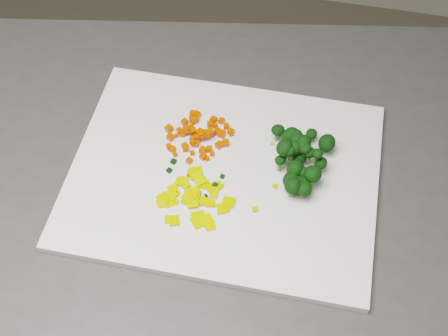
% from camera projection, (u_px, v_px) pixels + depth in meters
% --- Properties ---
extents(counter_block, '(1.11, 0.87, 0.90)m').
position_uv_depth(counter_block, '(246.00, 293.00, 1.35)').
color(counter_block, '#40403D').
rests_on(counter_block, ground).
extents(cutting_board, '(0.48, 0.37, 0.01)m').
position_uv_depth(cutting_board, '(224.00, 174.00, 0.98)').
color(cutting_board, white).
rests_on(cutting_board, counter_block).
extents(carrot_pile, '(0.11, 0.11, 0.03)m').
position_uv_depth(carrot_pile, '(199.00, 132.00, 1.00)').
color(carrot_pile, '#E03C02').
rests_on(carrot_pile, cutting_board).
extents(pepper_pile, '(0.12, 0.12, 0.02)m').
position_uv_depth(pepper_pile, '(193.00, 192.00, 0.94)').
color(pepper_pile, '#D5C70B').
rests_on(pepper_pile, cutting_board).
extents(broccoli_pile, '(0.13, 0.13, 0.06)m').
position_uv_depth(broccoli_pile, '(300.00, 153.00, 0.96)').
color(broccoli_pile, black).
rests_on(broccoli_pile, cutting_board).
extents(carrot_cube_0, '(0.01, 0.01, 0.01)m').
position_uv_depth(carrot_cube_0, '(217.00, 131.00, 1.02)').
color(carrot_cube_0, '#E03C02').
rests_on(carrot_cube_0, carrot_pile).
extents(carrot_cube_1, '(0.01, 0.01, 0.01)m').
position_uv_depth(carrot_cube_1, '(215.00, 125.00, 1.03)').
color(carrot_cube_1, '#E03C02').
rests_on(carrot_cube_1, carrot_pile).
extents(carrot_cube_2, '(0.01, 0.01, 0.01)m').
position_uv_depth(carrot_cube_2, '(231.00, 134.00, 1.02)').
color(carrot_cube_2, '#E03C02').
rests_on(carrot_cube_2, carrot_pile).
extents(carrot_cube_3, '(0.01, 0.01, 0.01)m').
position_uv_depth(carrot_cube_3, '(185.00, 146.00, 1.00)').
color(carrot_cube_3, '#E03C02').
rests_on(carrot_cube_3, carrot_pile).
extents(carrot_cube_4, '(0.01, 0.01, 0.01)m').
position_uv_depth(carrot_cube_4, '(221.00, 121.00, 1.03)').
color(carrot_cube_4, '#E03C02').
rests_on(carrot_cube_4, carrot_pile).
extents(carrot_cube_5, '(0.01, 0.01, 0.01)m').
position_uv_depth(carrot_cube_5, '(195.00, 138.00, 1.01)').
color(carrot_cube_5, '#E03C02').
rests_on(carrot_cube_5, carrot_pile).
extents(carrot_cube_6, '(0.01, 0.01, 0.01)m').
position_uv_depth(carrot_cube_6, '(209.00, 149.00, 1.00)').
color(carrot_cube_6, '#E03C02').
rests_on(carrot_cube_6, carrot_pile).
extents(carrot_cube_7, '(0.01, 0.01, 0.01)m').
position_uv_depth(carrot_cube_7, '(208.00, 134.00, 1.00)').
color(carrot_cube_7, '#E03C02').
rests_on(carrot_cube_7, carrot_pile).
extents(carrot_cube_8, '(0.01, 0.01, 0.01)m').
position_uv_depth(carrot_cube_8, '(202.00, 137.00, 1.00)').
color(carrot_cube_8, '#E03C02').
rests_on(carrot_cube_8, carrot_pile).
extents(carrot_cube_9, '(0.01, 0.01, 0.01)m').
position_uv_depth(carrot_cube_9, '(192.00, 153.00, 0.99)').
color(carrot_cube_9, '#E03C02').
rests_on(carrot_cube_9, carrot_pile).
extents(carrot_cube_10, '(0.01, 0.01, 0.01)m').
position_uv_depth(carrot_cube_10, '(191.00, 117.00, 1.04)').
color(carrot_cube_10, '#E03C02').
rests_on(carrot_cube_10, carrot_pile).
extents(carrot_cube_11, '(0.01, 0.01, 0.01)m').
position_uv_depth(carrot_cube_11, '(185.00, 122.00, 1.03)').
color(carrot_cube_11, '#E03C02').
rests_on(carrot_cube_11, carrot_pile).
extents(carrot_cube_12, '(0.01, 0.01, 0.01)m').
position_uv_depth(carrot_cube_12, '(197.00, 115.00, 1.04)').
color(carrot_cube_12, '#E03C02').
rests_on(carrot_cube_12, carrot_pile).
extents(carrot_cube_13, '(0.01, 0.01, 0.01)m').
position_uv_depth(carrot_cube_13, '(196.00, 138.00, 1.00)').
color(carrot_cube_13, '#E03C02').
rests_on(carrot_cube_13, carrot_pile).
extents(carrot_cube_14, '(0.01, 0.01, 0.01)m').
position_uv_depth(carrot_cube_14, '(201.00, 132.00, 1.00)').
color(carrot_cube_14, '#E03C02').
rests_on(carrot_cube_14, carrot_pile).
extents(carrot_cube_15, '(0.01, 0.01, 0.01)m').
position_uv_depth(carrot_cube_15, '(180.00, 131.00, 1.02)').
color(carrot_cube_15, '#E03C02').
rests_on(carrot_cube_15, carrot_pile).
extents(carrot_cube_16, '(0.01, 0.01, 0.01)m').
position_uv_depth(carrot_cube_16, '(206.00, 136.00, 1.00)').
color(carrot_cube_16, '#E03C02').
rests_on(carrot_cube_16, carrot_pile).
extents(carrot_cube_17, '(0.01, 0.01, 0.01)m').
position_uv_depth(carrot_cube_17, '(214.00, 120.00, 1.03)').
color(carrot_cube_17, '#E03C02').
rests_on(carrot_cube_17, carrot_pile).
extents(carrot_cube_18, '(0.01, 0.01, 0.01)m').
position_uv_depth(carrot_cube_18, '(200.00, 135.00, 1.00)').
color(carrot_cube_18, '#E03C02').
rests_on(carrot_cube_18, carrot_pile).
extents(carrot_cube_19, '(0.01, 0.01, 0.01)m').
position_uv_depth(carrot_cube_19, '(196.00, 144.00, 1.00)').
color(carrot_cube_19, '#E03C02').
rests_on(carrot_cube_19, carrot_pile).
extents(carrot_cube_20, '(0.01, 0.01, 0.01)m').
position_uv_depth(carrot_cube_20, '(198.00, 132.00, 1.01)').
color(carrot_cube_20, '#E03C02').
rests_on(carrot_cube_20, carrot_pile).
extents(carrot_cube_21, '(0.01, 0.01, 0.01)m').
position_uv_depth(carrot_cube_21, '(225.00, 142.00, 1.00)').
color(carrot_cube_21, '#E03C02').
rests_on(carrot_cube_21, carrot_pile).
extents(carrot_cube_22, '(0.01, 0.01, 0.01)m').
position_uv_depth(carrot_cube_22, '(207.00, 159.00, 0.99)').
color(carrot_cube_22, '#E03C02').
rests_on(carrot_cube_22, carrot_pile).
extents(carrot_cube_23, '(0.01, 0.01, 0.01)m').
position_uv_depth(carrot_cube_23, '(231.00, 132.00, 1.02)').
color(carrot_cube_23, '#E03C02').
rests_on(carrot_cube_23, carrot_pile).
extents(carrot_cube_24, '(0.01, 0.01, 0.01)m').
position_uv_depth(carrot_cube_24, '(204.00, 133.00, 1.01)').
color(carrot_cube_24, '#E03C02').
rests_on(carrot_cube_24, carrot_pile).
extents(carrot_cube_25, '(0.01, 0.01, 0.01)m').
position_uv_depth(carrot_cube_25, '(219.00, 145.00, 1.00)').
color(carrot_cube_25, '#E03C02').
rests_on(carrot_cube_25, carrot_pile).
extents(carrot_cube_26, '(0.01, 0.01, 0.01)m').
position_uv_depth(carrot_cube_26, '(188.00, 131.00, 1.01)').
color(carrot_cube_26, '#E03C02').
rests_on(carrot_cube_26, carrot_pile).
extents(carrot_cube_27, '(0.01, 0.01, 0.01)m').
position_uv_depth(carrot_cube_27, '(192.00, 139.00, 1.00)').
color(carrot_cube_27, '#E03C02').
rests_on(carrot_cube_27, carrot_pile).
extents(carrot_cube_28, '(0.01, 0.01, 0.01)m').
position_uv_depth(carrot_cube_28, '(226.00, 143.00, 1.00)').
color(carrot_cube_28, '#E03C02').
rests_on(carrot_cube_28, carrot_pile).
extents(carrot_cube_29, '(0.01, 0.01, 0.01)m').
position_uv_depth(carrot_cube_29, '(185.00, 148.00, 1.00)').
color(carrot_cube_29, '#E03C02').
rests_on(carrot_cube_29, carrot_pile).
extents(carrot_cube_30, '(0.01, 0.01, 0.01)m').
position_uv_depth(carrot_cube_30, '(203.00, 157.00, 0.99)').
color(carrot_cube_30, '#E03C02').
rests_on(carrot_cube_30, carrot_pile).
extents(carrot_cube_31, '(0.01, 0.01, 0.01)m').
position_uv_depth(carrot_cube_31, '(193.00, 120.00, 1.03)').
color(carrot_cube_31, '#E03C02').
rests_on(carrot_cube_31, carrot_pile).
extents(carrot_cube_32, '(0.01, 0.01, 0.01)m').
position_uv_depth(carrot_cube_32, '(211.00, 131.00, 1.01)').
color(carrot_cube_32, '#E03C02').
rests_on(carrot_cube_32, carrot_pile).
extents(carrot_cube_33, '(0.01, 0.01, 0.01)m').
position_uv_depth(carrot_cube_33, '(193.00, 142.00, 1.00)').
color(carrot_cube_33, '#E03C02').
rests_on(carrot_cube_33, carrot_pile).
extents(carrot_cube_34, '(0.01, 0.01, 0.01)m').
position_uv_depth(carrot_cube_34, '(226.00, 126.00, 1.02)').
color(carrot_cube_34, '#E03C02').
rests_on(carrot_cube_34, carrot_pile).
extents(carrot_cube_35, '(0.01, 0.01, 0.01)m').
position_uv_depth(carrot_cube_35, '(194.00, 130.00, 1.02)').
color(carrot_cube_35, '#E03C02').
rests_on(carrot_cube_35, carrot_pile).
extents(carrot_cube_36, '(0.01, 0.01, 0.01)m').
position_uv_depth(carrot_cube_36, '(189.00, 161.00, 0.98)').
color(carrot_cube_36, '#E03C02').
rests_on(carrot_cube_36, carrot_pile).
extents(carrot_cube_37, '(0.01, 0.01, 0.01)m').
position_uv_depth(carrot_cube_37, '(210.00, 124.00, 1.03)').
color(carrot_cube_37, '#E03C02').
rests_on(carrot_cube_37, carrot_pile).
extents(carrot_cube_38, '(0.01, 0.01, 0.01)m').
position_uv_depth(carrot_cube_38, '(222.00, 134.00, 1.01)').
color(carrot_cube_38, '#E03C02').
rests_on(carrot_cube_38, carrot_pile).
extents(carrot_cube_39, '(0.01, 0.01, 0.01)m').
position_uv_depth(carrot_cube_39, '(203.00, 150.00, 0.99)').
color(carrot_cube_39, '#E03C02').
rests_on(carrot_cube_39, carrot_pile).
extents(carrot_cube_40, '(0.01, 0.01, 0.01)m').
position_uv_depth(carrot_cube_40, '(213.00, 133.00, 1.01)').
color(carrot_cube_40, '#E03C02').
rests_on(carrot_cube_40, carrot_pile).
extents(carrot_cube_41, '(0.01, 0.01, 0.01)m').
position_uv_depth(carrot_cube_41, '(169.00, 147.00, 1.00)').
color(carrot_cube_41, '#E03C02').
rests_on(carrot_cube_41, carrot_pile).
extents(carrot_cube_42, '(0.01, 0.01, 0.01)m').
position_uv_depth(carrot_cube_42, '(187.00, 130.00, 1.02)').
color(carrot_cube_42, '#E03C02').
rests_on(carrot_cube_42, carrot_pile).
extents(carrot_cube_43, '(0.01, 0.01, 0.01)m').
position_uv_depth(carrot_cube_43, '(183.00, 134.00, 1.01)').
color(carrot_cube_43, '#E03C02').
rests_on(carrot_cube_43, carrot_pile).
extents(carrot_cube_44, '(0.01, 0.01, 0.01)m').
position_uv_depth(carrot_cube_44, '(200.00, 133.00, 1.01)').
color(carrot_cube_44, '#E03C02').
rests_on(carrot_cube_44, carrot_pile).
extents(carrot_cube_45, '(0.01, 0.01, 0.01)m').
position_uv_depth(carrot_cube_45, '(192.00, 113.00, 1.04)').
color(carrot_cube_45, '#E03C02').
rests_on(carrot_cube_45, carrot_pile).
extents(carrot_cube_46, '(0.01, 0.01, 0.01)m').
position_uv_depth(carrot_cube_46, '(191.00, 127.00, 1.02)').
color(carrot_cube_46, '#E03C02').
rests_on(carrot_cube_46, carrot_pile).
extents(carrot_cube_47, '(0.01, 0.01, 0.01)m').
position_uv_depth(carrot_cube_47, '(201.00, 133.00, 1.02)').
color(carrot_cube_47, '#E03C02').
rests_on(carrot_cube_47, carrot_pile).
extents(carrot_cube_48, '(0.01, 0.01, 0.01)m').
position_uv_depth(carrot_cube_48, '(212.00, 154.00, 0.99)').
color(carrot_cube_48, '#E03C02').
rests_on(carrot_cube_48, carrot_pile).
extents(carrot_cube_49, '(0.01, 0.01, 0.01)m').
position_uv_depth(carrot_cube_49, '(196.00, 138.00, 1.01)').
color(carrot_cube_49, '#E03C02').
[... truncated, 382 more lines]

